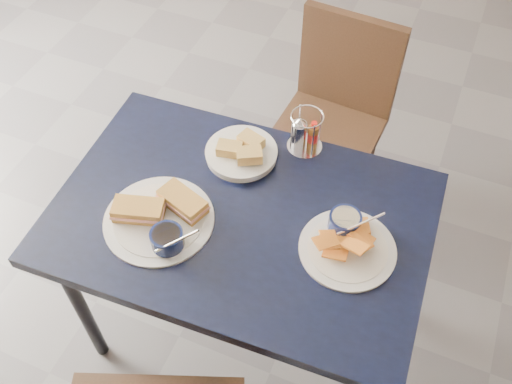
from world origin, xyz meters
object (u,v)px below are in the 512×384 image
at_px(dining_table, 241,230).
at_px(plantain_plate, 347,239).
at_px(condiment_caddy, 304,133).
at_px(chair_far, 335,106).
at_px(sandwich_plate, 161,217).
at_px(bread_basket, 242,152).

bearing_deg(dining_table, plantain_plate, 4.26).
bearing_deg(condiment_caddy, dining_table, -103.09).
xyz_separation_m(dining_table, plantain_plate, (0.30, 0.02, 0.10)).
height_order(plantain_plate, condiment_caddy, condiment_caddy).
height_order(chair_far, plantain_plate, plantain_plate).
bearing_deg(chair_far, dining_table, -93.51).
bearing_deg(chair_far, sandwich_plate, -104.77).
bearing_deg(sandwich_plate, dining_table, 29.43).
relative_size(plantain_plate, bread_basket, 1.22).
bearing_deg(condiment_caddy, sandwich_plate, -122.08).
distance_m(chair_far, condiment_caddy, 0.59).
distance_m(dining_table, sandwich_plate, 0.24).
relative_size(dining_table, chair_far, 1.30).
xyz_separation_m(chair_far, condiment_caddy, (0.02, -0.50, 0.32)).
relative_size(bread_basket, condiment_caddy, 1.60).
distance_m(dining_table, condiment_caddy, 0.35).
bearing_deg(condiment_caddy, plantain_plate, -52.17).
xyz_separation_m(dining_table, sandwich_plate, (-0.19, -0.11, 0.10)).
distance_m(dining_table, plantain_plate, 0.32).
xyz_separation_m(dining_table, chair_far, (0.05, 0.82, -0.19)).
bearing_deg(plantain_plate, bread_basket, 155.04).
relative_size(dining_table, sandwich_plate, 3.42).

